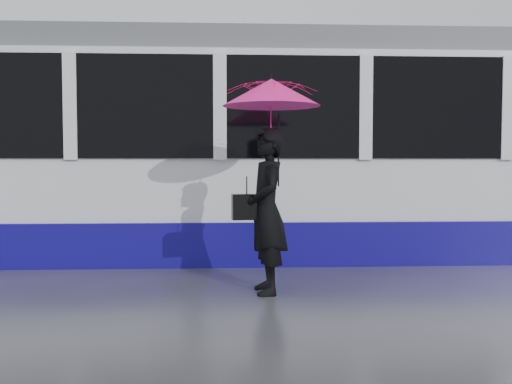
{
  "coord_description": "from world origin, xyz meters",
  "views": [
    {
      "loc": [
        0.02,
        -6.51,
        1.45
      ],
      "look_at": [
        0.36,
        0.11,
        1.1
      ],
      "focal_mm": 40.0,
      "sensor_mm": 36.0,
      "label": 1
    }
  ],
  "objects": [
    {
      "name": "rails",
      "position": [
        0.0,
        2.5,
        0.01
      ],
      "size": [
        34.0,
        1.51,
        0.02
      ],
      "color": "#3F3D38",
      "rests_on": "ground"
    },
    {
      "name": "tram",
      "position": [
        2.43,
        2.5,
        1.64
      ],
      "size": [
        26.0,
        2.56,
        3.35
      ],
      "color": "white",
      "rests_on": "ground"
    },
    {
      "name": "umbrella",
      "position": [
        0.51,
        -0.28,
        2.0
      ],
      "size": [
        1.19,
        1.19,
        1.23
      ],
      "rotation": [
        0.0,
        0.0,
        0.12
      ],
      "color": "#F41457",
      "rests_on": "ground"
    },
    {
      "name": "handbag",
      "position": [
        0.24,
        -0.26,
        0.96
      ],
      "size": [
        0.34,
        0.18,
        0.46
      ],
      "rotation": [
        0.0,
        0.0,
        0.12
      ],
      "color": "black",
      "rests_on": "ground"
    },
    {
      "name": "woman",
      "position": [
        0.46,
        -0.28,
        0.91
      ],
      "size": [
        0.51,
        0.71,
        1.82
      ],
      "primitive_type": "imported",
      "rotation": [
        0.0,
        0.0,
        -1.45
      ],
      "color": "black",
      "rests_on": "ground"
    },
    {
      "name": "ground",
      "position": [
        0.0,
        0.0,
        0.0
      ],
      "size": [
        90.0,
        90.0,
        0.0
      ],
      "primitive_type": "plane",
      "color": "#2F2F35",
      "rests_on": "ground"
    }
  ]
}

